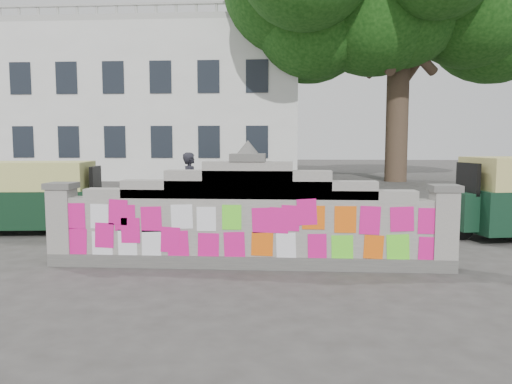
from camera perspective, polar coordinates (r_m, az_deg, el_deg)
ground at (r=8.03m, az=-0.92°, el=-8.54°), size 100.00×100.00×0.00m
parapet_wall at (r=7.87m, az=-0.93°, el=-3.26°), size 6.48×0.44×2.01m
building at (r=30.78m, az=-10.60°, el=9.40°), size 16.00×10.00×8.90m
shade_tree at (r=27.21m, az=16.17°, el=20.31°), size 12.00×10.00×12.00m
cyclist_bike at (r=11.43m, az=-7.43°, el=-2.06°), size 1.76×0.88×0.89m
cyclist_rider at (r=11.39m, az=-7.45°, el=-0.52°), size 0.45×0.60×1.50m
pedestrian at (r=10.10m, az=-1.23°, el=-0.56°), size 0.93×1.03×1.75m
rickshaw_left at (r=11.90m, az=-23.32°, el=-0.41°), size 2.87×1.58×1.55m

